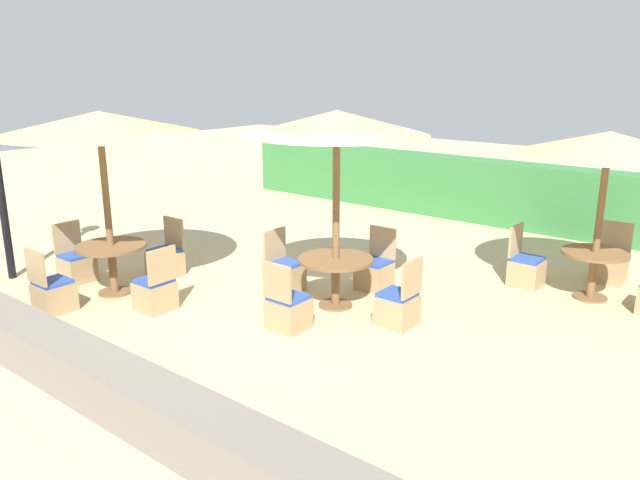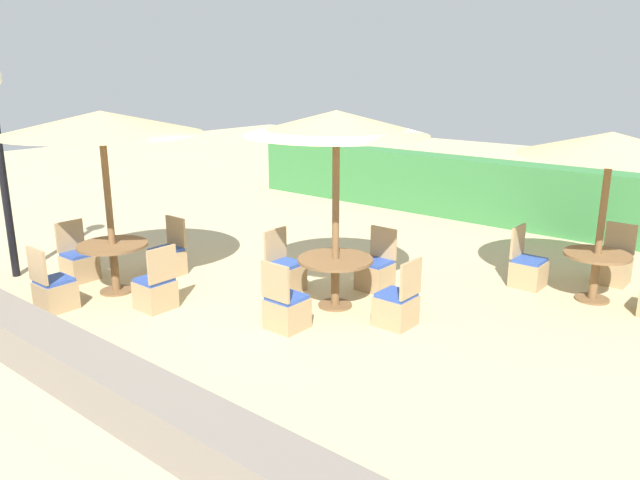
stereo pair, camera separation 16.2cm
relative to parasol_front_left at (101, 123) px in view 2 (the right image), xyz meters
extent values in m
plane|color=#C6B284|center=(2.57, 1.14, -2.52)|extent=(40.00, 40.00, 0.00)
cube|color=#387A3D|center=(2.57, 7.67, -1.85)|extent=(13.00, 0.70, 1.34)
cube|color=slate|center=(2.57, -1.90, -2.28)|extent=(10.00, 0.56, 0.49)
cylinder|color=black|center=(-1.90, -0.63, -1.02)|extent=(0.12, 0.12, 3.00)
cylinder|color=brown|center=(0.00, 0.00, -1.21)|extent=(0.10, 0.10, 2.61)
cone|color=tan|center=(0.00, 0.00, 0.01)|extent=(2.84, 2.84, 0.32)
cylinder|color=brown|center=(0.00, 0.00, -2.51)|extent=(0.48, 0.48, 0.03)
cylinder|color=brown|center=(0.00, 0.00, -2.16)|extent=(0.12, 0.12, 0.71)
cylinder|color=brown|center=(0.00, 0.00, -1.79)|extent=(1.03, 1.03, 0.04)
cube|color=tan|center=(-0.93, -0.05, -2.32)|extent=(0.46, 0.46, 0.40)
cube|color=#2D4CA8|center=(-0.93, -0.05, -2.10)|extent=(0.42, 0.42, 0.05)
cube|color=tan|center=(-1.14, -0.05, -1.83)|extent=(0.04, 0.46, 0.48)
cube|color=tan|center=(1.01, -0.02, -2.32)|extent=(0.46, 0.46, 0.40)
cube|color=#2D4CA8|center=(1.01, -0.02, -2.10)|extent=(0.42, 0.42, 0.05)
cube|color=tan|center=(1.22, -0.02, -1.83)|extent=(0.04, 0.46, 0.48)
cube|color=tan|center=(-0.03, -0.92, -2.32)|extent=(0.46, 0.46, 0.40)
cube|color=#2D4CA8|center=(-0.03, -0.92, -2.10)|extent=(0.42, 0.42, 0.05)
cube|color=tan|center=(-0.03, -1.13, -1.83)|extent=(0.46, 0.04, 0.48)
cube|color=tan|center=(-0.06, 0.99, -2.32)|extent=(0.46, 0.46, 0.40)
cube|color=#2D4CA8|center=(-0.06, 0.99, -2.10)|extent=(0.42, 0.42, 0.05)
cube|color=tan|center=(-0.06, 1.20, -1.83)|extent=(0.46, 0.04, 0.48)
cylinder|color=brown|center=(5.64, 4.26, -1.34)|extent=(0.10, 0.10, 2.36)
cone|color=tan|center=(5.64, 4.26, -0.25)|extent=(2.50, 2.50, 0.32)
cylinder|color=brown|center=(5.64, 4.26, -2.51)|extent=(0.48, 0.48, 0.03)
cylinder|color=brown|center=(5.64, 4.26, -2.18)|extent=(0.12, 0.12, 0.67)
cylinder|color=brown|center=(5.64, 4.26, -1.83)|extent=(0.93, 0.93, 0.04)
cube|color=tan|center=(4.69, 4.22, -2.32)|extent=(0.46, 0.46, 0.40)
cube|color=#2D4CA8|center=(4.69, 4.22, -2.10)|extent=(0.42, 0.42, 0.05)
cube|color=tan|center=(4.48, 4.22, -1.83)|extent=(0.04, 0.46, 0.48)
cube|color=tan|center=(5.64, 5.21, -2.32)|extent=(0.46, 0.46, 0.40)
cube|color=#2D4CA8|center=(5.64, 5.21, -2.10)|extent=(0.42, 0.42, 0.05)
cube|color=tan|center=(5.64, 5.42, -1.83)|extent=(0.46, 0.04, 0.48)
cylinder|color=brown|center=(2.90, 1.67, -1.19)|extent=(0.10, 0.10, 2.66)
cone|color=tan|center=(2.90, 1.67, 0.06)|extent=(2.47, 2.47, 0.32)
cylinder|color=brown|center=(2.90, 1.67, -2.51)|extent=(0.48, 0.48, 0.03)
cylinder|color=brown|center=(2.90, 1.67, -2.18)|extent=(0.12, 0.12, 0.67)
cylinder|color=brown|center=(2.90, 1.67, -1.83)|extent=(1.06, 1.06, 0.04)
cube|color=tan|center=(2.90, 0.67, -2.32)|extent=(0.46, 0.46, 0.40)
cube|color=#2D4CA8|center=(2.90, 0.67, -2.10)|extent=(0.42, 0.42, 0.05)
cube|color=tan|center=(2.90, 0.46, -1.83)|extent=(0.46, 0.04, 0.48)
cube|color=tan|center=(1.93, 1.69, -2.32)|extent=(0.46, 0.46, 0.40)
cube|color=#2D4CA8|center=(1.93, 1.69, -2.10)|extent=(0.42, 0.42, 0.05)
cube|color=tan|center=(1.72, 1.69, -1.83)|extent=(0.04, 0.46, 0.48)
cube|color=tan|center=(3.93, 1.65, -2.32)|extent=(0.46, 0.46, 0.40)
cube|color=#2D4CA8|center=(3.93, 1.65, -2.10)|extent=(0.42, 0.42, 0.05)
cube|color=tan|center=(4.14, 1.65, -1.83)|extent=(0.04, 0.46, 0.48)
cube|color=tan|center=(2.93, 2.61, -2.32)|extent=(0.46, 0.46, 0.40)
cube|color=#2D4CA8|center=(2.93, 2.61, -2.10)|extent=(0.42, 0.42, 0.05)
cube|color=tan|center=(2.93, 2.82, -1.83)|extent=(0.46, 0.04, 0.48)
camera|label=1|loc=(7.92, -4.94, 0.79)|focal=35.00mm
camera|label=2|loc=(8.05, -4.84, 0.79)|focal=35.00mm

